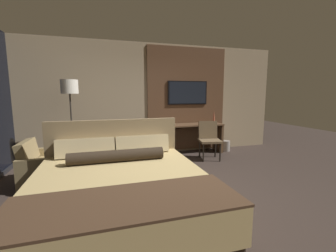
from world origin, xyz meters
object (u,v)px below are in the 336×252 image
object	(u,v)px
waste_bin	(226,146)
desk_chair	(209,137)
floor_lamp	(70,94)
armchair_by_window	(49,168)
vase_tall	(214,117)
bed	(121,192)
desk	(190,134)
tv	(188,93)

from	to	relation	value
waste_bin	desk_chair	bearing A→B (deg)	-146.53
floor_lamp	waste_bin	bearing A→B (deg)	4.31
armchair_by_window	floor_lamp	distance (m)	1.54
armchair_by_window	vase_tall	distance (m)	3.95
bed	waste_bin	bearing A→B (deg)	40.59
desk	waste_bin	distance (m)	1.08
desk	tv	world-z (taller)	tv
tv	vase_tall	distance (m)	0.94
desk	armchair_by_window	distance (m)	3.34
desk_chair	waste_bin	size ratio (longest dim) A/B	3.20
armchair_by_window	waste_bin	bearing A→B (deg)	-74.14
tv	desk_chair	bearing A→B (deg)	-74.28
desk_chair	armchair_by_window	world-z (taller)	desk_chair
armchair_by_window	vase_tall	bearing A→B (deg)	-72.87
floor_lamp	bed	bearing A→B (deg)	-71.29
desk	armchair_by_window	world-z (taller)	same
desk	armchair_by_window	size ratio (longest dim) A/B	1.84
tv	armchair_by_window	distance (m)	3.66
desk_chair	floor_lamp	bearing A→B (deg)	-172.91
bed	waste_bin	world-z (taller)	bed
bed	desk_chair	distance (m)	3.08
bed	vase_tall	world-z (taller)	bed
bed	waste_bin	xyz separation A→B (m)	(3.04, 2.60, -0.20)
bed	armchair_by_window	size ratio (longest dim) A/B	2.50
desk_chair	desk	bearing A→B (deg)	122.38
tv	floor_lamp	distance (m)	2.87
vase_tall	waste_bin	world-z (taller)	vase_tall
armchair_by_window	floor_lamp	bearing A→B (deg)	-20.05
armchair_by_window	floor_lamp	size ratio (longest dim) A/B	0.49
bed	desk_chair	size ratio (longest dim) A/B	2.51
bed	floor_lamp	distance (m)	2.72
bed	desk	xyz separation A→B (m)	(2.03, 2.69, 0.18)
bed	desk	world-z (taller)	bed
bed	armchair_by_window	bearing A→B (deg)	125.67
bed	desk	bearing A→B (deg)	53.04
bed	vase_tall	distance (m)	3.75
vase_tall	floor_lamp	bearing A→B (deg)	-175.44
desk_chair	waste_bin	xyz separation A→B (m)	(0.78, 0.52, -0.39)
waste_bin	bed	bearing A→B (deg)	-139.41
desk_chair	armchair_by_window	bearing A→B (deg)	-159.04
vase_tall	bed	bearing A→B (deg)	-135.60
desk	tv	distance (m)	1.08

